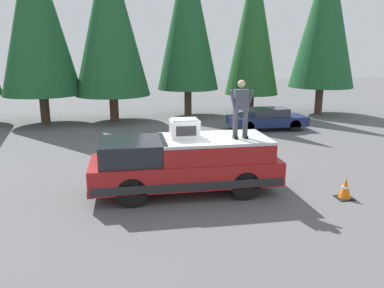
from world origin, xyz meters
TOP-DOWN VIEW (x-y plane):
  - ground_plane at (0.00, 0.00)m, footprint 90.00×90.00m
  - pickup_truck at (-0.39, 0.78)m, footprint 2.01×5.54m
  - compressor_unit at (-0.26, 0.78)m, footprint 0.65×0.84m
  - person_on_truck_bed at (-0.61, -0.81)m, footprint 0.29×0.72m
  - parked_car_navy at (8.10, -4.99)m, footprint 1.64×4.10m
  - traffic_cone at (-1.70, -3.66)m, footprint 0.47×0.47m
  - conifer_far_left at (12.65, -10.31)m, footprint 4.17×4.17m
  - conifer_left at (13.93, -5.97)m, footprint 3.56×3.56m
  - conifer_center_left at (13.53, -1.56)m, footprint 3.92×3.92m
  - conifer_center_right at (12.16, 3.16)m, footprint 4.38×4.38m
  - conifer_right at (11.99, 7.10)m, footprint 4.37×4.37m

SIDE VIEW (x-z plane):
  - ground_plane at x=0.00m, z-range 0.00..0.00m
  - traffic_cone at x=-1.70m, z-range -0.02..0.60m
  - parked_car_navy at x=8.10m, z-range 0.00..1.16m
  - pickup_truck at x=-0.39m, z-range 0.05..1.70m
  - compressor_unit at x=-0.26m, z-range 1.65..2.21m
  - person_on_truck_bed at x=-0.61m, z-range 1.71..3.40m
  - conifer_left at x=13.93m, z-range 0.62..10.80m
  - conifer_center_right at x=12.16m, z-range 0.76..11.09m
  - conifer_right at x=11.99m, z-range 0.82..11.34m
  - conifer_far_left at x=12.65m, z-range 0.87..11.61m
  - conifer_center_left at x=13.53m, z-range 0.84..11.65m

